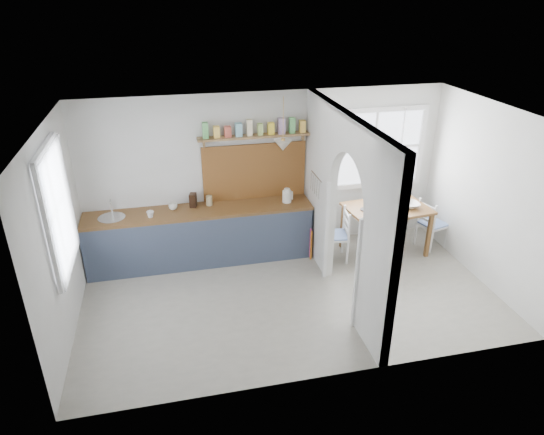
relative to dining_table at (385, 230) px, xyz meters
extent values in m
cube|color=gray|center=(-1.83, -0.93, -0.40)|extent=(5.80, 3.20, 0.01)
cube|color=silver|center=(-1.83, -0.93, 2.20)|extent=(5.80, 3.20, 0.01)
cube|color=silver|center=(-1.83, 0.67, 0.90)|extent=(5.80, 0.01, 2.60)
cube|color=silver|center=(-1.83, -2.53, 0.90)|extent=(5.80, 0.01, 2.60)
cube|color=silver|center=(-4.73, -0.93, 0.90)|extent=(0.01, 3.20, 2.60)
cube|color=silver|center=(1.07, -0.93, 0.90)|extent=(0.01, 3.20, 2.60)
cube|color=silver|center=(-1.13, -2.13, 0.90)|extent=(0.12, 0.80, 2.60)
cube|color=silver|center=(-1.13, 0.07, 0.90)|extent=(0.12, 1.20, 2.60)
cube|color=silver|center=(-1.13, -1.13, 1.67)|extent=(0.12, 1.20, 1.05)
cube|color=brown|center=(-2.96, 0.37, 0.47)|extent=(3.50, 0.60, 0.05)
cube|color=#3F475C|center=(-2.96, 0.08, 0.02)|extent=(3.50, 0.03, 0.85)
cube|color=black|center=(-2.96, 0.42, 0.02)|extent=(3.46, 0.45, 0.85)
cylinder|color=silver|center=(-4.26, 0.37, 0.49)|extent=(0.40, 0.40, 0.02)
cube|color=brown|center=(-2.04, 0.64, 0.95)|extent=(1.65, 0.03, 0.90)
cube|color=#956640|center=(-2.04, 0.56, 1.55)|extent=(1.75, 0.20, 0.03)
cube|color=#4A9E4C|center=(-2.78, 0.56, 1.65)|extent=(0.09, 0.09, 0.18)
cube|color=gold|center=(-2.62, 0.56, 1.65)|extent=(0.09, 0.09, 0.18)
cube|color=#AB3E2C|center=(-2.45, 0.56, 1.65)|extent=(0.09, 0.09, 0.18)
cube|color=#71ACB9|center=(-2.29, 0.56, 1.65)|extent=(0.09, 0.09, 0.18)
cube|color=beige|center=(-2.12, 0.56, 1.65)|extent=(0.09, 0.09, 0.18)
cube|color=#9BBC57|center=(-1.96, 0.56, 1.65)|extent=(0.09, 0.09, 0.18)
cube|color=gold|center=(-1.79, 0.56, 1.65)|extent=(0.09, 0.09, 0.18)
cube|color=#9677A1|center=(-1.63, 0.56, 1.65)|extent=(0.09, 0.09, 0.18)
cube|color=#4A9E4C|center=(-1.46, 0.56, 1.65)|extent=(0.09, 0.09, 0.18)
cube|color=gold|center=(-1.29, 0.56, 1.65)|extent=(0.09, 0.09, 0.18)
cone|color=beige|center=(-1.68, 0.22, 1.48)|extent=(0.26, 0.26, 0.16)
cylinder|color=silver|center=(-1.22, -0.03, 1.05)|extent=(0.02, 0.50, 0.02)
imported|color=silver|center=(-3.70, 0.25, 0.55)|extent=(0.12, 0.12, 0.10)
imported|color=white|center=(-3.36, 0.47, 0.55)|extent=(0.14, 0.14, 0.10)
cube|color=black|center=(-3.04, 0.51, 0.60)|extent=(0.13, 0.16, 0.22)
cylinder|color=tan|center=(-2.79, 0.50, 0.58)|extent=(0.12, 0.12, 0.16)
cube|color=#AC2D75|center=(-1.25, 0.06, -0.13)|extent=(0.02, 0.03, 0.51)
cube|color=#BF5F1A|center=(-1.25, 0.01, -0.15)|extent=(0.02, 0.03, 0.53)
imported|color=silver|center=(0.36, -0.06, 0.44)|extent=(0.31, 0.31, 0.07)
imported|color=#547D54|center=(-0.15, -0.10, 0.45)|extent=(0.13, 0.13, 0.09)
cylinder|color=black|center=(-0.38, -0.02, 0.41)|extent=(0.18, 0.18, 0.01)
imported|color=#553C63|center=(0.04, 0.17, 0.50)|extent=(0.22, 0.22, 0.19)
camera|label=1|loc=(-3.36, -6.48, 3.62)|focal=32.00mm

